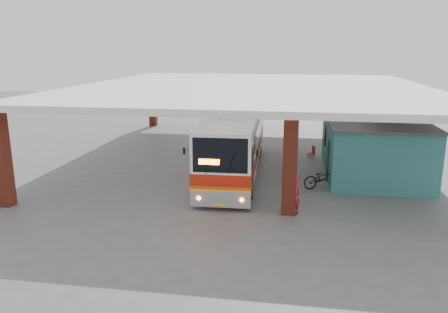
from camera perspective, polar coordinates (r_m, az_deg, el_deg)
ground at (r=22.07m, az=0.67°, el=-4.16°), size 90.00×90.00×0.00m
brick_columns at (r=26.22m, az=5.40°, el=3.60°), size 20.10×21.60×4.35m
canopy_roof at (r=27.47m, az=3.76°, el=9.00°), size 21.00×23.00×0.30m
shop_building at (r=25.69m, az=18.83°, el=1.30°), size 5.20×8.20×3.11m
coach_bus at (r=24.35m, az=1.44°, el=2.00°), size 3.03×12.62×3.65m
motorcycle at (r=22.45m, az=12.81°, el=-2.72°), size 2.22×1.55×1.11m
pedestrian at (r=18.67m, az=9.08°, el=-5.01°), size 0.74×0.67×1.70m
red_chair at (r=28.76m, az=11.47°, el=0.59°), size 0.53×0.53×0.76m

